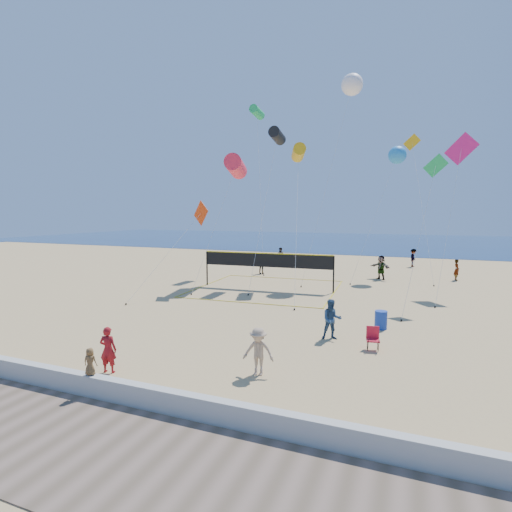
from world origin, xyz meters
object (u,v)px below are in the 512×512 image
at_px(trash_barrel, 381,320).
at_px(volleyball_net, 267,264).
at_px(camp_chair, 373,337).
at_px(woman, 108,350).

xyz_separation_m(trash_barrel, volleyball_net, (-7.91, 6.86, 1.26)).
bearing_deg(camp_chair, woman, -155.62).
bearing_deg(camp_chair, volleyball_net, 118.02).
bearing_deg(camp_chair, trash_barrel, 78.14).
distance_m(woman, volleyball_net, 15.20).
distance_m(woman, camp_chair, 9.38).
relative_size(woman, trash_barrel, 1.88).
bearing_deg(woman, trash_barrel, -146.98).
height_order(woman, volleyball_net, volleyball_net).
relative_size(woman, camp_chair, 1.56).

